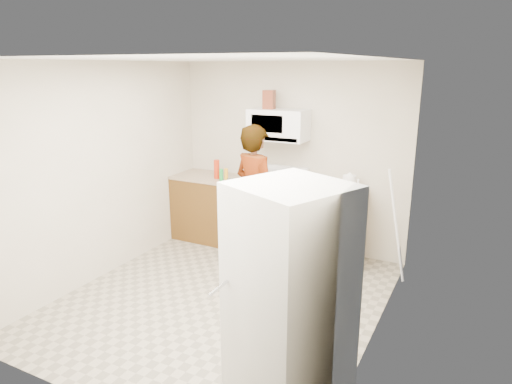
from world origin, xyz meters
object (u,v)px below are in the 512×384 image
Objects in this scene: gas_range at (273,216)px; microwave at (278,125)px; fridge at (289,302)px; person at (255,197)px; kettle at (349,183)px; saucepan at (268,175)px.

gas_range is 1.22m from microwave.
person is at bearing 146.37° from fridge.
person reaches higher than kettle.
fridge is at bearing -61.67° from saucepan.
gas_range reaches higher than saucepan.
gas_range is at bearing 140.84° from fridge.
gas_range is at bearing -159.23° from kettle.
microwave reaches higher than gas_range.
gas_range is at bearing -69.35° from person.
fridge is at bearing -62.94° from gas_range.
saucepan is (-0.15, 0.67, 0.12)m from person.
microwave reaches higher than fridge.
gas_range is 1.13m from kettle.
saucepan is at bearing 137.21° from gas_range.
microwave is 0.70m from saucepan.
person is at bearing -90.10° from gas_range.
kettle is (0.98, -0.02, -0.67)m from microwave.
microwave reaches higher than kettle.
gas_range is 0.67m from person.
fridge is (1.35, -2.64, 0.36)m from gas_range.
person is 8.05× the size of saucepan.
fridge is (1.35, -2.11, -0.04)m from person.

